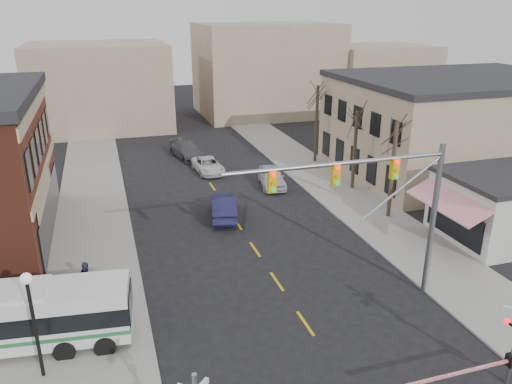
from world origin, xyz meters
TOP-DOWN VIEW (x-y plane):
  - ground at (0.00, 0.00)m, footprint 160.00×160.00m
  - sidewalk_west at (-9.50, 20.00)m, footprint 5.00×60.00m
  - sidewalk_east at (9.50, 20.00)m, footprint 5.00×60.00m
  - tan_building at (22.00, 20.00)m, footprint 20.30×15.30m
  - awning_shop at (15.97, 7.00)m, footprint 9.74×6.20m
  - tree_east_a at (10.50, 12.00)m, footprint 0.28×0.28m
  - tree_east_b at (10.80, 18.00)m, footprint 0.28×0.28m
  - tree_east_c at (11.00, 26.00)m, footprint 0.28×0.28m
  - traffic_signal_mast at (4.09, 2.80)m, footprint 10.88×0.30m
  - rr_crossing_east at (5.68, -4.05)m, footprint 5.60×1.36m
  - street_lamp at (-11.47, 1.75)m, footprint 0.44×0.44m
  - car_a at (4.78, 20.70)m, footprint 2.66×4.96m
  - car_b at (-0.59, 15.50)m, footprint 2.70×5.18m
  - car_c at (0.50, 25.90)m, footprint 2.47×4.80m
  - car_d at (-0.48, 31.10)m, footprint 3.26×5.69m
  - pedestrian_near at (-10.03, 3.50)m, footprint 0.42×0.60m
  - pedestrian_far at (-9.72, 7.72)m, footprint 1.06×1.06m

SIDE VIEW (x-z plane):
  - ground at x=0.00m, z-range 0.00..0.00m
  - sidewalk_west at x=-9.50m, z-range 0.00..0.12m
  - sidewalk_east at x=9.50m, z-range 0.00..0.12m
  - car_c at x=0.50m, z-range 0.00..1.30m
  - car_d at x=-0.48m, z-range 0.00..1.55m
  - car_a at x=4.78m, z-range 0.00..1.60m
  - car_b at x=-0.59m, z-range 0.00..1.62m
  - pedestrian_near at x=-10.03m, z-range 0.12..1.68m
  - pedestrian_far at x=-9.72m, z-range 0.12..1.85m
  - rr_crossing_east at x=5.68m, z-range -0.03..3.97m
  - awning_shop at x=15.97m, z-range 0.01..4.31m
  - tree_east_b at x=10.80m, z-range 0.12..6.42m
  - street_lamp at x=-11.47m, z-range 1.09..5.74m
  - tree_east_a at x=10.50m, z-range 0.12..6.87m
  - tree_east_c at x=11.00m, z-range 0.12..7.32m
  - tan_building at x=22.00m, z-range 0.01..8.51m
  - traffic_signal_mast at x=4.09m, z-range 1.78..9.78m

